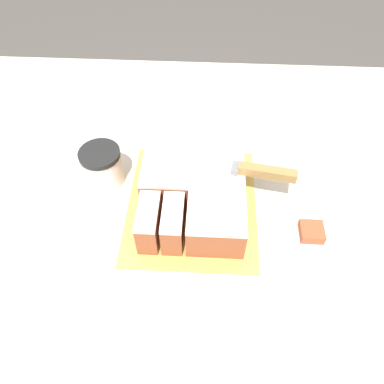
{
  "coord_description": "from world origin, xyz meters",
  "views": [
    {
      "loc": [
        0.07,
        -0.59,
        1.58
      ],
      "look_at": [
        0.05,
        -0.06,
        0.93
      ],
      "focal_mm": 35.0,
      "sensor_mm": 36.0,
      "label": 1
    }
  ],
  "objects_px": {
    "cake_board": "(192,204)",
    "cake": "(193,191)",
    "brownie": "(312,232)",
    "coffee_cup": "(103,167)",
    "knife": "(249,170)"
  },
  "relations": [
    {
      "from": "cake",
      "to": "coffee_cup",
      "type": "relative_size",
      "value": 2.88
    },
    {
      "from": "cake",
      "to": "brownie",
      "type": "xyz_separation_m",
      "value": [
        0.26,
        -0.08,
        -0.03
      ]
    },
    {
      "from": "cake_board",
      "to": "coffee_cup",
      "type": "relative_size",
      "value": 3.55
    },
    {
      "from": "coffee_cup",
      "to": "brownie",
      "type": "relative_size",
      "value": 1.94
    },
    {
      "from": "coffee_cup",
      "to": "brownie",
      "type": "distance_m",
      "value": 0.5
    },
    {
      "from": "cake",
      "to": "brownie",
      "type": "bearing_deg",
      "value": -16.14
    },
    {
      "from": "cake_board",
      "to": "brownie",
      "type": "height_order",
      "value": "brownie"
    },
    {
      "from": "coffee_cup",
      "to": "cake",
      "type": "bearing_deg",
      "value": -15.84
    },
    {
      "from": "brownie",
      "to": "knife",
      "type": "bearing_deg",
      "value": 145.46
    },
    {
      "from": "knife",
      "to": "coffee_cup",
      "type": "xyz_separation_m",
      "value": [
        -0.34,
        0.04,
        -0.05
      ]
    },
    {
      "from": "cake_board",
      "to": "cake",
      "type": "height_order",
      "value": "cake"
    },
    {
      "from": "cake",
      "to": "brownie",
      "type": "distance_m",
      "value": 0.27
    },
    {
      "from": "cake",
      "to": "cake_board",
      "type": "bearing_deg",
      "value": -129.37
    },
    {
      "from": "cake",
      "to": "knife",
      "type": "height_order",
      "value": "knife"
    },
    {
      "from": "cake_board",
      "to": "coffee_cup",
      "type": "bearing_deg",
      "value": 163.0
    }
  ]
}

